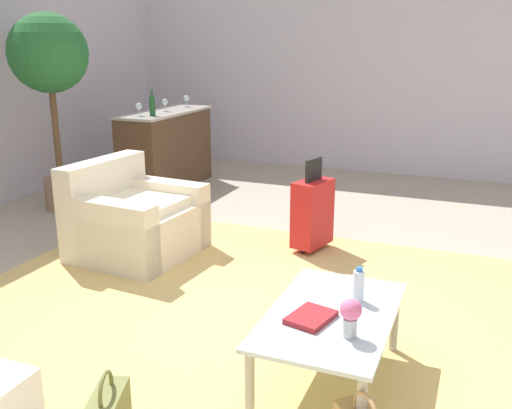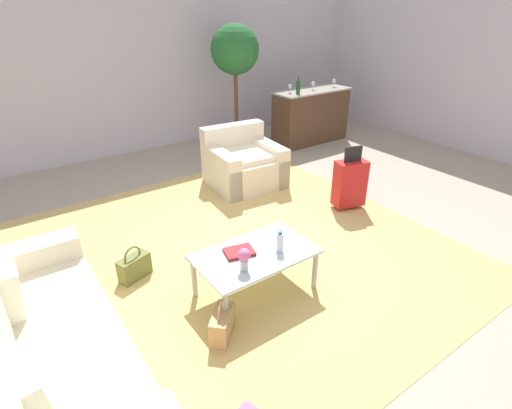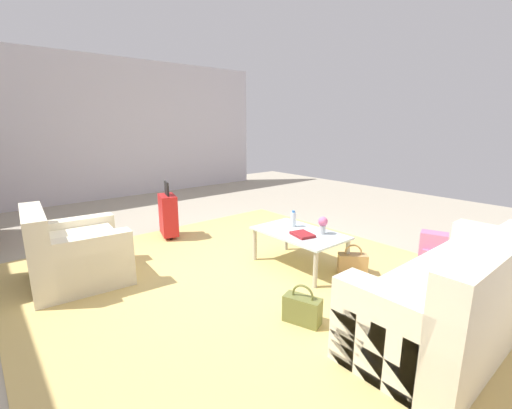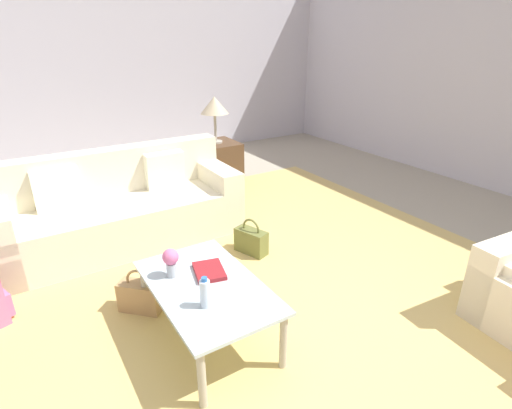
# 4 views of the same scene
# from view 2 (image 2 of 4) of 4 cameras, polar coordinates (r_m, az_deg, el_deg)

# --- Properties ---
(ground_plane) EXTENTS (12.00, 12.00, 0.00)m
(ground_plane) POSITION_cam_2_polar(r_m,az_deg,el_deg) (4.39, 0.39, -6.97)
(ground_plane) COLOR #A89E89
(wall_back) EXTENTS (10.24, 0.12, 3.10)m
(wall_back) POSITION_cam_2_polar(r_m,az_deg,el_deg) (7.38, -19.43, 18.59)
(wall_back) COLOR silver
(wall_back) RESTS_ON ground
(area_rug) EXTENTS (5.20, 4.40, 0.01)m
(area_rug) POSITION_cam_2_polar(r_m,az_deg,el_deg) (4.27, -7.83, -8.25)
(area_rug) COLOR tan
(area_rug) RESTS_ON ground
(couch) EXTENTS (0.85, 2.31, 0.90)m
(couch) POSITION_cam_2_polar(r_m,az_deg,el_deg) (3.17, -28.03, -19.38)
(couch) COLOR beige
(couch) RESTS_ON ground
(armchair) EXTENTS (1.05, 1.01, 0.83)m
(armchair) POSITION_cam_2_polar(r_m,az_deg,el_deg) (5.93, -1.96, 5.67)
(armchair) COLOR beige
(armchair) RESTS_ON ground
(coffee_table) EXTENTS (1.08, 0.65, 0.43)m
(coffee_table) POSITION_cam_2_polar(r_m,az_deg,el_deg) (3.64, -0.10, -7.65)
(coffee_table) COLOR silver
(coffee_table) RESTS_ON ground
(water_bottle) EXTENTS (0.06, 0.06, 0.20)m
(water_bottle) POSITION_cam_2_polar(r_m,az_deg,el_deg) (3.60, 3.43, -5.38)
(water_bottle) COLOR silver
(water_bottle) RESTS_ON coffee_table
(coffee_table_book) EXTENTS (0.30, 0.25, 0.03)m
(coffee_table_book) POSITION_cam_2_polar(r_m,az_deg,el_deg) (3.60, -2.41, -6.78)
(coffee_table_book) COLOR maroon
(coffee_table_book) RESTS_ON coffee_table
(flower_vase) EXTENTS (0.11, 0.11, 0.21)m
(flower_vase) POSITION_cam_2_polar(r_m,az_deg,el_deg) (3.34, -1.71, -7.58)
(flower_vase) COLOR #B2B7BC
(flower_vase) RESTS_ON coffee_table
(bar_console) EXTENTS (1.52, 0.58, 0.99)m
(bar_console) POSITION_cam_2_polar(r_m,az_deg,el_deg) (7.87, 7.82, 12.49)
(bar_console) COLOR #513823
(bar_console) RESTS_ON ground
(wine_glass_leftmost) EXTENTS (0.08, 0.08, 0.15)m
(wine_glass_leftmost) POSITION_cam_2_polar(r_m,az_deg,el_deg) (7.42, 4.88, 16.42)
(wine_glass_leftmost) COLOR silver
(wine_glass_leftmost) RESTS_ON bar_console
(wine_glass_left_of_centre) EXTENTS (0.08, 0.08, 0.15)m
(wine_glass_left_of_centre) POSITION_cam_2_polar(r_m,az_deg,el_deg) (7.74, 8.17, 16.68)
(wine_glass_left_of_centre) COLOR silver
(wine_glass_left_of_centre) RESTS_ON bar_console
(wine_glass_right_of_centre) EXTENTS (0.08, 0.08, 0.15)m
(wine_glass_right_of_centre) POSITION_cam_2_polar(r_m,az_deg,el_deg) (8.08, 11.10, 16.90)
(wine_glass_right_of_centre) COLOR silver
(wine_glass_right_of_centre) RESTS_ON bar_console
(wine_bottle_green) EXTENTS (0.07, 0.07, 0.30)m
(wine_bottle_green) POSITION_cam_2_polar(r_m,az_deg,el_deg) (7.37, 6.05, 16.36)
(wine_bottle_green) COLOR #194C23
(wine_bottle_green) RESTS_ON bar_console
(suitcase_red) EXTENTS (0.44, 0.32, 0.85)m
(suitcase_red) POSITION_cam_2_polar(r_m,az_deg,el_deg) (5.31, 13.26, 3.05)
(suitcase_red) COLOR red
(suitcase_red) RESTS_ON ground
(handbag_olive) EXTENTS (0.35, 0.24, 0.36)m
(handbag_olive) POSITION_cam_2_polar(r_m,az_deg,el_deg) (4.14, -16.99, -8.49)
(handbag_olive) COLOR olive
(handbag_olive) RESTS_ON ground
(handbag_tan) EXTENTS (0.33, 0.32, 0.36)m
(handbag_tan) POSITION_cam_2_polar(r_m,az_deg,el_deg) (3.37, -4.86, -16.62)
(handbag_tan) COLOR tan
(handbag_tan) RESTS_ON ground
(potted_ficus) EXTENTS (0.84, 0.84, 2.14)m
(potted_ficus) POSITION_cam_2_polar(r_m,az_deg,el_deg) (7.35, -3.01, 20.28)
(potted_ficus) COLOR #84664C
(potted_ficus) RESTS_ON ground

